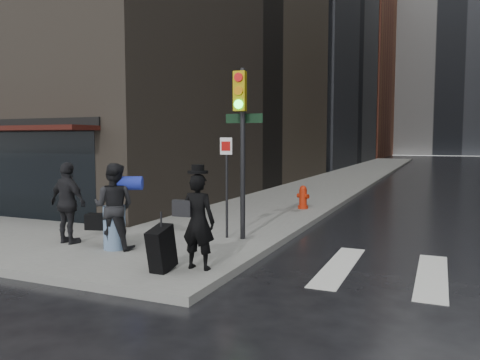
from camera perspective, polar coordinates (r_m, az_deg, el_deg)
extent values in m
plane|color=black|center=(9.45, -10.90, -9.54)|extent=(140.00, 140.00, 0.00)
cube|color=slate|center=(35.02, 14.74, 0.98)|extent=(4.00, 50.00, 0.15)
cube|color=silver|center=(9.03, 12.00, -10.21)|extent=(0.50, 3.00, 0.01)
cube|color=silver|center=(8.87, 22.37, -10.74)|extent=(0.50, 3.00, 0.01)
cube|color=brown|center=(72.68, 8.78, 13.21)|extent=(22.00, 20.00, 26.00)
cube|color=slate|center=(86.65, 24.23, 13.49)|extent=(40.00, 12.00, 32.00)
imported|color=black|center=(7.96, -5.12, -5.06)|extent=(0.60, 0.40, 1.63)
cylinder|color=black|center=(7.86, -5.16, 0.97)|extent=(0.35, 0.35, 0.04)
cylinder|color=black|center=(7.85, -5.16, 1.41)|extent=(0.22, 0.22, 0.13)
cube|color=black|center=(8.00, -7.05, -3.44)|extent=(0.35, 0.12, 0.28)
cube|color=black|center=(7.96, -9.54, -8.31)|extent=(0.29, 0.64, 0.83)
cylinder|color=black|center=(7.87, -9.58, -5.22)|extent=(0.03, 0.03, 0.38)
imported|color=black|center=(9.70, -15.11, -3.13)|extent=(0.98, 0.85, 1.73)
cube|color=black|center=(10.07, -16.79, -4.87)|extent=(0.57, 0.40, 0.32)
cylinder|color=#1B2897|center=(9.64, -13.33, -0.38)|extent=(0.59, 0.47, 0.28)
imported|color=black|center=(10.53, -20.22, -2.65)|extent=(1.06, 0.56, 1.73)
cylinder|color=black|center=(10.28, 0.34, 3.11)|extent=(0.11, 0.11, 3.74)
cube|color=#B0990B|center=(10.13, -0.02, 10.77)|extent=(0.28, 0.19, 0.84)
cylinder|color=red|center=(10.08, -0.18, 12.41)|extent=(0.19, 0.06, 0.19)
cylinder|color=orange|center=(10.04, -0.18, 10.82)|extent=(0.19, 0.06, 0.19)
cylinder|color=#19E533|center=(10.02, -0.18, 9.23)|extent=(0.19, 0.06, 0.19)
cylinder|color=black|center=(10.45, -1.62, -0.98)|extent=(0.06, 0.06, 2.25)
cube|color=white|center=(10.37, -1.71, 4.16)|extent=(0.28, 0.05, 0.37)
cube|color=black|center=(10.36, 0.51, 7.53)|extent=(0.84, 0.11, 0.21)
cylinder|color=#AE220A|center=(15.18, 7.68, -3.28)|extent=(0.33, 0.33, 0.10)
cylinder|color=#AE220A|center=(15.14, 7.69, -2.32)|extent=(0.25, 0.25, 0.61)
sphere|color=#AE220A|center=(15.11, 7.70, -1.09)|extent=(0.23, 0.23, 0.23)
cylinder|color=#AE220A|center=(15.13, 7.69, -1.94)|extent=(0.43, 0.29, 0.14)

